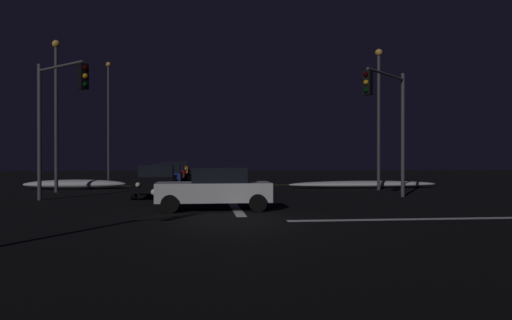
{
  "coord_description": "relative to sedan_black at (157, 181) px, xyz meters",
  "views": [
    {
      "loc": [
        -1.38,
        -14.92,
        1.94
      ],
      "look_at": [
        1.67,
        11.83,
        1.81
      ],
      "focal_mm": 34.81,
      "sensor_mm": 36.0,
      "label": 1
    }
  ],
  "objects": [
    {
      "name": "crosswalk_bar_east",
      "position": [
        11.8,
        -9.91,
        -0.8
      ],
      "size": [
        14.09,
        0.4,
        0.01
      ],
      "color": "white",
      "rests_on": "ground"
    },
    {
      "name": "sedan_white_crossing",
      "position": [
        2.65,
        -6.39,
        0.0
      ],
      "size": [
        4.33,
        2.02,
        1.57
      ],
      "color": "silver",
      "rests_on": "ground"
    },
    {
      "name": "traffic_signal_nw",
      "position": [
        -4.08,
        -2.35,
        3.45
      ],
      "size": [
        2.81,
        2.81,
        6.2
      ],
      "color": "#4C4C51",
      "rests_on": "ground"
    },
    {
      "name": "sedan_red",
      "position": [
        0.15,
        11.96,
        0.0
      ],
      "size": [
        2.02,
        4.33,
        1.57
      ],
      "color": "maroon",
      "rests_on": "ground"
    },
    {
      "name": "snow_bank_right_curb",
      "position": [
        12.5,
        5.86,
        -0.57
      ],
      "size": [
        9.68,
        1.5,
        0.46
      ],
      "color": "white",
      "rests_on": "ground"
    },
    {
      "name": "sedan_gray",
      "position": [
        -0.37,
        17.66,
        0.0
      ],
      "size": [
        2.02,
        4.33,
        1.57
      ],
      "color": "slate",
      "rests_on": "ground"
    },
    {
      "name": "centre_line_ns",
      "position": [
        3.47,
        9.92,
        -0.8
      ],
      "size": [
        22.0,
        0.15,
        0.01
      ],
      "color": "yellow",
      "rests_on": "ground"
    },
    {
      "name": "snow_bank_left_curb",
      "position": [
        -5.55,
        6.84,
        -0.51
      ],
      "size": [
        6.17,
        1.5,
        0.58
      ],
      "color": "white",
      "rests_on": "ground"
    },
    {
      "name": "sedan_orange",
      "position": [
        -0.03,
        29.92,
        0.0
      ],
      "size": [
        2.02,
        4.33,
        1.57
      ],
      "color": "#C66014",
      "rests_on": "ground"
    },
    {
      "name": "sedan_blue",
      "position": [
        0.1,
        6.26,
        0.0
      ],
      "size": [
        2.02,
        4.33,
        1.57
      ],
      "color": "navy",
      "rests_on": "ground"
    },
    {
      "name": "sedan_black",
      "position": [
        0.0,
        0.0,
        0.0
      ],
      "size": [
        2.02,
        4.33,
        1.57
      ],
      "color": "black",
      "rests_on": "ground"
    },
    {
      "name": "streetlamp_left_near",
      "position": [
        -5.85,
        3.92,
        4.13
      ],
      "size": [
        0.44,
        0.44,
        8.5
      ],
      "color": "#424247",
      "rests_on": "ground"
    },
    {
      "name": "stop_line_north",
      "position": [
        3.47,
        -1.68,
        -0.8
      ],
      "size": [
        0.35,
        14.09,
        0.01
      ],
      "color": "white",
      "rests_on": "ground"
    },
    {
      "name": "traffic_signal_ne",
      "position": [
        10.9,
        -2.48,
        3.41
      ],
      "size": [
        3.08,
        3.08,
        6.11
      ],
      "color": "#4C4C51",
      "rests_on": "ground"
    },
    {
      "name": "ground",
      "position": [
        3.47,
        -9.91,
        -0.85
      ],
      "size": [
        120.0,
        120.0,
        0.1
      ],
      "primitive_type": "cube",
      "color": "black"
    },
    {
      "name": "streetlamp_right_near",
      "position": [
        12.8,
        3.92,
        4.11
      ],
      "size": [
        0.44,
        0.44,
        8.47
      ],
      "color": "#424247",
      "rests_on": "ground"
    },
    {
      "name": "sedan_green",
      "position": [
        -0.27,
        23.35,
        0.0
      ],
      "size": [
        2.02,
        4.33,
        1.57
      ],
      "color": "#14512D",
      "rests_on": "ground"
    },
    {
      "name": "streetlamp_left_far",
      "position": [
        -5.85,
        19.92,
        5.08
      ],
      "size": [
        0.44,
        0.44,
        10.35
      ],
      "color": "#424247",
      "rests_on": "ground"
    }
  ]
}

